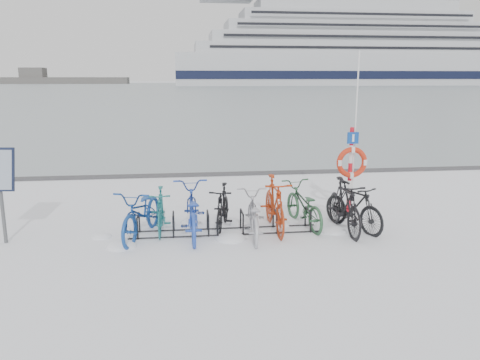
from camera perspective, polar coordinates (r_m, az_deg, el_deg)
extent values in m
plane|color=white|center=(9.99, -1.83, -6.40)|extent=(900.00, 900.00, 0.00)
cube|color=#9DAAB1|center=(164.46, -6.83, 11.16)|extent=(400.00, 298.00, 0.02)
cube|color=#3F3F42|center=(15.67, -3.79, 0.69)|extent=(400.00, 0.25, 0.10)
cylinder|color=black|center=(9.73, -12.40, -5.85)|extent=(0.04, 0.04, 0.44)
cylinder|color=black|center=(10.14, -12.17, -5.08)|extent=(0.04, 0.04, 0.44)
cylinder|color=black|center=(9.87, -12.34, -4.24)|extent=(0.04, 0.44, 0.04)
cylinder|color=black|center=(9.68, -8.13, -5.77)|extent=(0.04, 0.04, 0.44)
cylinder|color=black|center=(10.10, -8.09, -5.00)|extent=(0.04, 0.04, 0.44)
cylinder|color=black|center=(9.83, -8.15, -4.15)|extent=(0.04, 0.44, 0.04)
cylinder|color=black|center=(9.69, -3.85, -5.65)|extent=(0.04, 0.04, 0.44)
cylinder|color=black|center=(10.11, -3.99, -4.89)|extent=(0.04, 0.04, 0.44)
cylinder|color=black|center=(9.84, -3.94, -4.04)|extent=(0.04, 0.44, 0.04)
cylinder|color=black|center=(9.75, 0.39, -5.51)|extent=(0.04, 0.04, 0.44)
cylinder|color=black|center=(10.17, 0.07, -4.75)|extent=(0.04, 0.04, 0.44)
cylinder|color=black|center=(9.90, 0.23, -3.91)|extent=(0.04, 0.44, 0.04)
cylinder|color=black|center=(9.87, 4.56, -5.33)|extent=(0.04, 0.04, 0.44)
cylinder|color=black|center=(10.28, 4.07, -4.60)|extent=(0.04, 0.04, 0.44)
cylinder|color=black|center=(10.01, 4.33, -3.75)|extent=(0.04, 0.44, 0.04)
cylinder|color=black|center=(10.03, 8.61, -5.14)|extent=(0.04, 0.04, 0.44)
cylinder|color=black|center=(10.44, 7.97, -4.42)|extent=(0.04, 0.04, 0.44)
cylinder|color=black|center=(10.17, 8.32, -3.59)|extent=(0.04, 0.44, 0.04)
cylinder|color=black|center=(9.78, -1.72, -6.70)|extent=(4.00, 0.03, 0.03)
cylinder|color=black|center=(10.19, -1.95, -5.90)|extent=(4.00, 0.03, 0.03)
cylinder|color=#595B5E|center=(10.24, -27.10, -1.93)|extent=(0.07, 0.07, 1.85)
cylinder|color=red|center=(11.50, 13.05, -3.11)|extent=(0.10, 0.10, 0.42)
cylinder|color=silver|center=(11.39, 13.15, -1.08)|extent=(0.10, 0.10, 0.42)
cylinder|color=red|center=(11.31, 13.26, 0.99)|extent=(0.10, 0.10, 0.42)
cylinder|color=silver|center=(11.23, 13.36, 3.08)|extent=(0.10, 0.10, 0.42)
cylinder|color=red|center=(11.18, 13.47, 5.20)|extent=(0.10, 0.10, 0.42)
torus|color=red|center=(11.18, 13.47, 2.09)|extent=(0.73, 0.12, 0.73)
cube|color=#0D3E98|center=(11.11, 13.60, 5.00)|extent=(0.27, 0.03, 0.27)
cylinder|color=silver|center=(11.25, 13.84, 5.33)|extent=(0.03, 0.03, 3.81)
cube|color=silver|center=(213.61, 13.37, 12.91)|extent=(150.73, 27.99, 12.92)
cube|color=black|center=(200.44, 14.75, 12.28)|extent=(150.73, 0.30, 3.23)
cube|color=black|center=(226.84, 12.10, 12.37)|extent=(150.73, 0.30, 3.23)
cube|color=silver|center=(213.91, 13.49, 15.21)|extent=(134.58, 25.84, 4.31)
cube|color=silver|center=(214.56, 13.61, 17.50)|extent=(108.74, 22.61, 4.31)
cube|color=silver|center=(215.55, 13.73, 19.78)|extent=(82.90, 19.38, 4.31)
cube|color=black|center=(201.94, 14.89, 16.55)|extent=(118.43, 0.20, 12.92)
cube|color=#4E4E4E|center=(283.80, -25.86, 11.52)|extent=(20.00, 10.00, 6.00)
imported|color=navy|center=(9.81, -11.82, -3.70)|extent=(1.25, 2.19, 1.08)
imported|color=#1C6E6F|center=(10.11, -9.67, -3.51)|extent=(0.46, 1.59, 0.96)
imported|color=#2548B3|center=(9.73, -5.93, -3.58)|extent=(0.76, 2.11, 1.10)
imported|color=black|center=(10.13, -2.14, -3.21)|extent=(0.82, 1.71, 0.99)
imported|color=#ACADB4|center=(9.62, 1.61, -4.16)|extent=(0.77, 1.87, 0.96)
imported|color=#AA3110|center=(10.05, 4.23, -2.78)|extent=(0.56, 1.97, 1.19)
imported|color=#295435|center=(10.44, 7.74, -2.87)|extent=(0.94, 1.95, 0.98)
imported|color=black|center=(10.19, 12.61, -2.94)|extent=(0.57, 1.92, 1.15)
imported|color=black|center=(10.38, 13.66, -3.00)|extent=(1.15, 1.80, 1.05)
ellipsoid|color=white|center=(9.60, -1.17, -7.18)|extent=(0.63, 0.63, 0.22)
ellipsoid|color=white|center=(10.66, -6.03, -5.24)|extent=(0.47, 0.47, 0.17)
ellipsoid|color=white|center=(10.50, -0.27, -5.46)|extent=(0.40, 0.40, 0.14)
ellipsoid|color=white|center=(10.25, 11.31, -6.15)|extent=(0.57, 0.57, 0.20)
ellipsoid|color=white|center=(10.12, -16.47, -6.68)|extent=(0.40, 0.40, 0.14)
ellipsoid|color=white|center=(10.50, 5.03, -5.50)|extent=(0.43, 0.43, 0.15)
ellipsoid|color=white|center=(9.46, -14.25, -7.88)|extent=(0.58, 0.58, 0.20)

